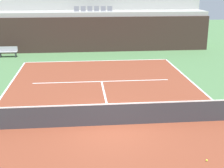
% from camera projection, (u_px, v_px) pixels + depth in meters
% --- Properties ---
extents(ground_plane, '(80.00, 80.00, 0.00)m').
position_uv_depth(ground_plane, '(112.00, 125.00, 13.67)').
color(ground_plane, '#477042').
extents(court_surface, '(11.00, 24.00, 0.01)m').
position_uv_depth(court_surface, '(112.00, 125.00, 13.67)').
color(court_surface, brown).
rests_on(court_surface, ground_plane).
extents(baseline_far, '(11.00, 0.10, 0.00)m').
position_uv_depth(baseline_far, '(97.00, 61.00, 25.02)').
color(baseline_far, white).
rests_on(baseline_far, court_surface).
extents(service_line_far, '(8.26, 0.10, 0.00)m').
position_uv_depth(service_line_far, '(102.00, 81.00, 19.75)').
color(service_line_far, white).
rests_on(service_line_far, court_surface).
extents(centre_service_line, '(0.10, 6.40, 0.00)m').
position_uv_depth(centre_service_line, '(106.00, 99.00, 16.71)').
color(centre_service_line, white).
rests_on(centre_service_line, court_surface).
extents(back_wall, '(20.21, 0.30, 2.99)m').
position_uv_depth(back_wall, '(94.00, 35.00, 28.02)').
color(back_wall, '#33231E').
rests_on(back_wall, ground_plane).
extents(stands_tier_lower, '(20.21, 2.40, 3.37)m').
position_uv_depth(stands_tier_lower, '(94.00, 30.00, 29.24)').
color(stands_tier_lower, '#9E9E99').
rests_on(stands_tier_lower, ground_plane).
extents(stands_tier_upper, '(20.21, 2.40, 4.31)m').
position_uv_depth(stands_tier_upper, '(93.00, 22.00, 31.38)').
color(stands_tier_upper, '#9E9E99').
rests_on(stands_tier_upper, ground_plane).
extents(seating_row_lower, '(3.41, 0.44, 0.44)m').
position_uv_depth(seating_row_lower, '(93.00, 10.00, 28.80)').
color(seating_row_lower, slate).
rests_on(seating_row_lower, stands_tier_lower).
extents(tennis_net, '(11.08, 0.08, 1.07)m').
position_uv_depth(tennis_net, '(112.00, 114.00, 13.52)').
color(tennis_net, black).
rests_on(tennis_net, court_surface).
extents(player_bench, '(1.50, 0.40, 0.85)m').
position_uv_depth(player_bench, '(8.00, 51.00, 26.20)').
color(player_bench, '#99999E').
rests_on(player_bench, ground_plane).
extents(tennis_ball_0, '(0.07, 0.07, 0.07)m').
position_uv_depth(tennis_ball_0, '(207.00, 160.00, 10.87)').
color(tennis_ball_0, '#CCE033').
rests_on(tennis_ball_0, court_surface).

